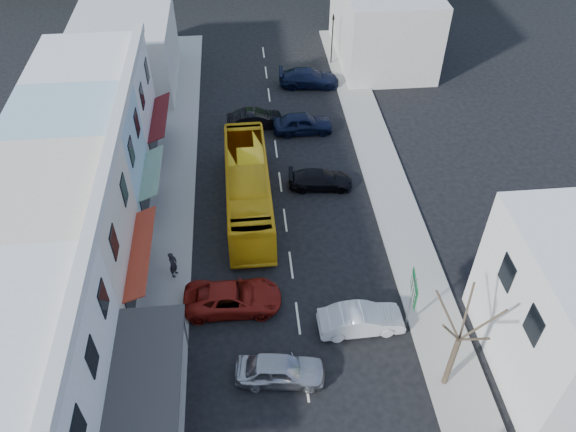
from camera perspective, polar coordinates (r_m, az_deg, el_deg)
The scene contains 18 objects.
ground at distance 31.61m, azimuth 1.02°, elevation -10.33°, with size 120.00×120.00×0.00m, color black.
sidewalk_left at distance 38.66m, azimuth -11.69°, elevation 0.99°, with size 3.00×52.00×0.15m, color gray.
sidewalk_right at distance 39.54m, azimuth 10.35°, elevation 2.32°, with size 3.00×52.00×0.15m, color gray.
shopfront_row at distance 33.55m, azimuth -21.59°, elevation -0.22°, with size 8.25×30.00×8.00m.
distant_block_left at distance 51.91m, azimuth -16.12°, elevation 15.66°, with size 8.00×10.00×6.00m, color #B7B2A8.
distant_block_right at distance 55.13m, azimuth 9.66°, elevation 18.88°, with size 8.00×12.00×7.00m, color #B7B2A8.
bus at distance 37.03m, azimuth -4.08°, elevation 2.76°, with size 2.50×11.60×3.10m, color yellow.
car_silver at distance 28.91m, azimuth -0.79°, elevation -15.41°, with size 1.80×4.40×1.40m, color #A7A7AB.
car_white at distance 30.89m, azimuth 7.41°, elevation -10.47°, with size 1.80×4.40×1.40m, color silver.
car_red at distance 31.72m, azimuth -5.62°, elevation -8.31°, with size 1.90×4.60×1.40m, color maroon.
car_black_near at distance 39.17m, azimuth 3.32°, elevation 3.79°, with size 1.84×4.50×1.40m, color black.
car_navy_mid at distance 44.64m, azimuth 1.50°, elevation 9.30°, with size 1.80×4.40×1.40m, color black.
car_black_far at distance 45.27m, azimuth -3.37°, elevation 9.77°, with size 1.80×4.40×1.40m, color black.
car_navy_far at distance 50.85m, azimuth 2.14°, elevation 13.79°, with size 1.84×4.50×1.40m, color black.
pedestrian_left at distance 33.47m, azimuth -11.58°, elevation -4.89°, with size 0.60×0.40×1.70m, color black.
direction_sign at distance 30.42m, azimuth 12.33°, elevation -8.65°, with size 0.44×1.78×3.93m, color #0F5225, non-canonical shape.
street_tree at distance 27.34m, azimuth 16.98°, elevation -11.92°, with size 3.08×3.08×7.49m, color #3D3225, non-canonical shape.
traffic_signal at distance 53.82m, azimuth 4.51°, elevation 17.41°, with size 0.81×1.06×4.77m, color black, non-canonical shape.
Camera 1 is at (-2.29, -18.89, 25.24)m, focal length 35.00 mm.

